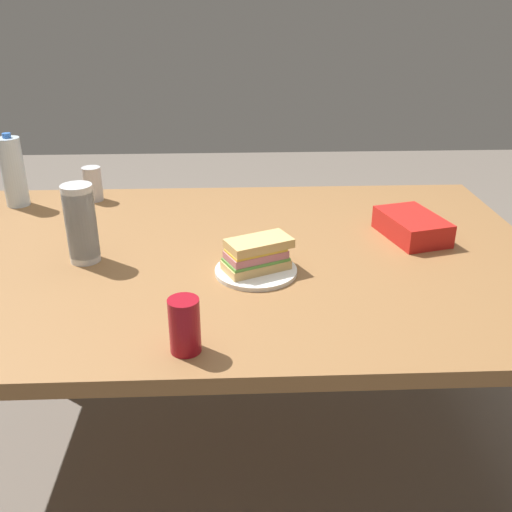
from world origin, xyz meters
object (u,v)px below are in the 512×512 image
Objects in this scene: paper_plate at (256,271)px; water_bottle_tall at (13,172)px; sandwich at (257,255)px; soda_can_red at (185,326)px; plastic_cup_stack at (81,224)px; chip_bag at (412,226)px; soda_can_silver at (93,184)px; dining_table at (222,274)px.

paper_plate is 0.87× the size of water_bottle_tall.
soda_can_red is (-0.17, -0.36, 0.01)m from sandwich.
paper_plate is 0.50m from plastic_cup_stack.
soda_can_red is at bearing -55.73° from plastic_cup_stack.
chip_bag is at bearing 41.99° from soda_can_red.
soda_can_red is 0.56m from plastic_cup_stack.
soda_can_red is at bearing -54.99° from water_bottle_tall.
water_bottle_tall is at bearing 144.88° from paper_plate.
soda_can_silver is (0.26, 0.04, -0.06)m from water_bottle_tall.
chip_bag is at bearing -14.90° from water_bottle_tall.
dining_table is 8.13× the size of chip_bag.
plastic_cup_stack is 1.81× the size of soda_can_silver.
soda_can_silver reaches higher than chip_bag.
sandwich is at bearing -79.92° from chip_bag.
paper_plate is 1.81× the size of soda_can_silver.
water_bottle_tall is 0.27m from soda_can_silver.
chip_bag is (0.58, 0.09, 0.11)m from dining_table.
dining_table is at bearing -45.64° from soda_can_silver.
chip_bag is 1.12m from soda_can_silver.
water_bottle_tall is (-0.82, 0.57, 0.07)m from sandwich.
dining_table is 0.19m from paper_plate.
plastic_cup_stack is at bearing -173.87° from dining_table.
chip_bag is at bearing 24.81° from sandwich.
paper_plate is 0.54m from chip_bag.
soda_can_red is at bearing -97.72° from dining_table.
soda_can_red is 1.00× the size of soda_can_silver.
chip_bag is at bearing 25.00° from paper_plate.
dining_table is 15.33× the size of soda_can_red.
sandwich is at bearing -34.88° from water_bottle_tall.
plastic_cup_stack is at bearing -80.68° from soda_can_silver.
dining_table is at bearing 82.28° from soda_can_red.
chip_bag is 1.35m from water_bottle_tall.
soda_can_silver is at bearing -125.02° from chip_bag.
paper_plate is at bearing 65.51° from soda_can_red.
water_bottle_tall is at bearing 148.94° from dining_table.
water_bottle_tall reaches higher than plastic_cup_stack.
soda_can_silver is (-1.05, 0.39, 0.03)m from chip_bag.
water_bottle_tall is at bearing 125.01° from soda_can_red.
soda_can_red is 0.88m from chip_bag.
sandwich is 1.64× the size of soda_can_silver.
paper_plate is at bearing -79.73° from chip_bag.
paper_plate reaches higher than dining_table.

